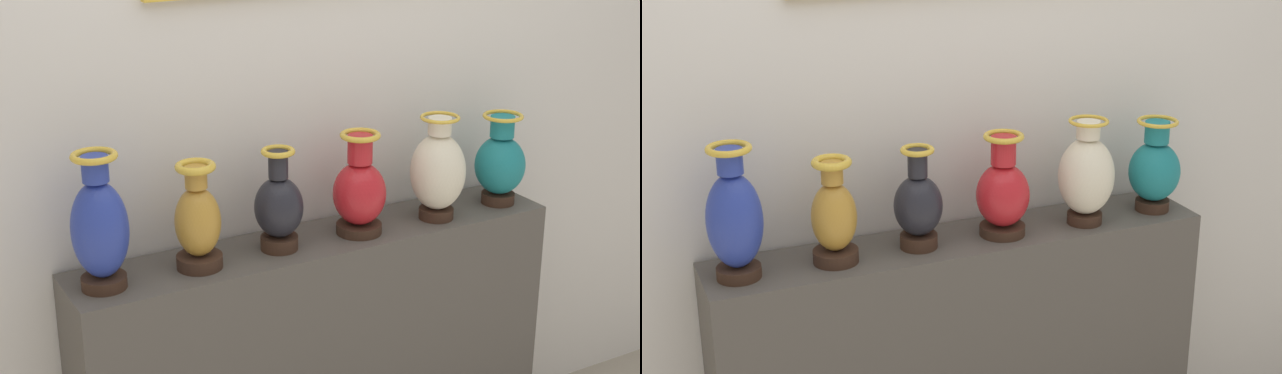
% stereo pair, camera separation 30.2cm
% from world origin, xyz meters
% --- Properties ---
extents(display_shelf, '(1.64, 0.29, 0.96)m').
position_xyz_m(display_shelf, '(0.00, 0.00, 0.48)').
color(display_shelf, '#4C4742').
rests_on(display_shelf, ground_plane).
extents(back_wall, '(4.11, 0.14, 2.69)m').
position_xyz_m(back_wall, '(0.01, 0.20, 1.37)').
color(back_wall, silver).
rests_on(back_wall, ground_plane).
extents(vase_cobalt, '(0.16, 0.16, 0.40)m').
position_xyz_m(vase_cobalt, '(-0.71, -0.02, 1.14)').
color(vase_cobalt, '#382319').
rests_on(vase_cobalt, display_shelf).
extents(vase_ochre, '(0.14, 0.14, 0.33)m').
position_xyz_m(vase_ochre, '(-0.42, -0.02, 1.10)').
color(vase_ochre, '#382319').
rests_on(vase_ochre, display_shelf).
extents(vase_onyx, '(0.15, 0.15, 0.33)m').
position_xyz_m(vase_onyx, '(-0.15, -0.01, 1.10)').
color(vase_onyx, '#382319').
rests_on(vase_onyx, display_shelf).
extents(vase_crimson, '(0.17, 0.17, 0.34)m').
position_xyz_m(vase_crimson, '(0.13, -0.02, 1.10)').
color(vase_crimson, '#382319').
rests_on(vase_crimson, display_shelf).
extents(vase_ivory, '(0.18, 0.18, 0.36)m').
position_xyz_m(vase_ivory, '(0.42, -0.04, 1.12)').
color(vase_ivory, '#382319').
rests_on(vase_ivory, display_shelf).
extents(vase_teal, '(0.17, 0.17, 0.32)m').
position_xyz_m(vase_teal, '(0.70, -0.03, 1.10)').
color(vase_teal, '#382319').
rests_on(vase_teal, display_shelf).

